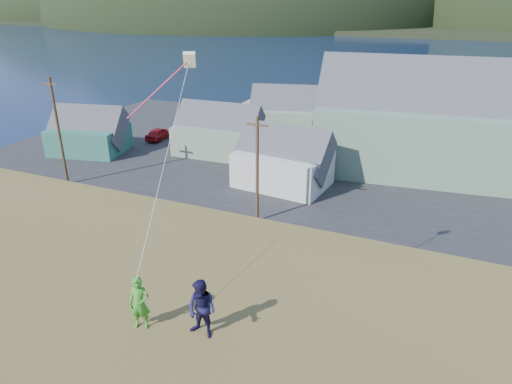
# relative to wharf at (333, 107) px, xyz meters

# --- Properties ---
(ground) EXTENTS (900.00, 900.00, 0.00)m
(ground) POSITION_rel_wharf_xyz_m (6.00, -40.00, -0.45)
(ground) COLOR #0A1638
(ground) RESTS_ON ground
(grass_strip) EXTENTS (110.00, 8.00, 0.10)m
(grass_strip) POSITION_rel_wharf_xyz_m (6.00, -42.00, -0.40)
(grass_strip) COLOR #4C3D19
(grass_strip) RESTS_ON ground
(waterfront_lot) EXTENTS (72.00, 36.00, 0.12)m
(waterfront_lot) POSITION_rel_wharf_xyz_m (6.00, -23.00, -0.39)
(waterfront_lot) COLOR #28282B
(waterfront_lot) RESTS_ON ground
(wharf) EXTENTS (26.00, 14.00, 0.90)m
(wharf) POSITION_rel_wharf_xyz_m (0.00, 0.00, 0.00)
(wharf) COLOR gray
(wharf) RESTS_ON ground
(far_shore) EXTENTS (900.00, 320.00, 2.00)m
(far_shore) POSITION_rel_wharf_xyz_m (6.00, 290.00, 0.55)
(far_shore) COLOR black
(far_shore) RESTS_ON ground
(shed_teal) EXTENTS (8.93, 7.03, 6.27)m
(shed_teal) POSITION_rel_wharf_xyz_m (-19.49, -30.38, 1.90)
(shed_teal) COLOR #337766
(shed_teal) RESTS_ON waterfront_lot
(shed_palegreen_near) EXTENTS (9.41, 6.16, 6.66)m
(shed_palegreen_near) POSITION_rel_wharf_xyz_m (-6.35, -25.14, 2.07)
(shed_palegreen_near) COLOR gray
(shed_palegreen_near) RESTS_ON waterfront_lot
(shed_white) EXTENTS (8.86, 6.39, 6.65)m
(shed_white) POSITION_rel_wharf_xyz_m (3.23, -31.01, 2.10)
(shed_white) COLOR silver
(shed_white) RESTS_ON waterfront_lot
(shed_palegreen_far) EXTENTS (12.09, 8.58, 7.37)m
(shed_palegreen_far) POSITION_rel_wharf_xyz_m (-0.93, -15.15, 2.37)
(shed_palegreen_far) COLOR gray
(shed_palegreen_far) RESTS_ON waterfront_lot
(utility_poles) EXTENTS (37.99, 0.24, 9.65)m
(utility_poles) POSITION_rel_wharf_xyz_m (2.97, -38.50, 4.05)
(utility_poles) COLOR #47331E
(utility_poles) RESTS_ON waterfront_lot
(parked_cars) EXTENTS (25.97, 11.89, 1.58)m
(parked_cars) POSITION_rel_wharf_xyz_m (-3.64, -19.62, 0.41)
(parked_cars) COLOR silver
(parked_cars) RESTS_ON waterfront_lot
(kite_flyer_green) EXTENTS (0.70, 0.56, 1.66)m
(kite_flyer_green) POSITION_rel_wharf_xyz_m (8.96, -58.79, 7.58)
(kite_flyer_green) COLOR green
(kite_flyer_green) RESTS_ON hillside
(kite_flyer_navy) EXTENTS (0.92, 0.75, 1.79)m
(kite_flyer_navy) POSITION_rel_wharf_xyz_m (10.76, -58.39, 7.64)
(kite_flyer_navy) COLOR #1A163E
(kite_flyer_navy) RESTS_ON hillside
(kite_rig) EXTENTS (1.70, 3.77, 8.79)m
(kite_rig) POSITION_rel_wharf_xyz_m (6.77, -52.14, 13.14)
(kite_rig) COLOR #FFF2C2
(kite_rig) RESTS_ON ground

